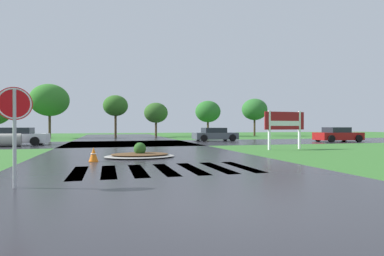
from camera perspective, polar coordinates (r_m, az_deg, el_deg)
ground_plane at (r=5.44m, az=5.31°, el=-15.41°), size 120.00×120.00×0.10m
asphalt_roadway at (r=15.09m, az=-8.12°, el=-5.06°), size 10.19×80.00×0.01m
asphalt_cross_road at (r=26.08m, az=-11.09°, el=-2.77°), size 90.00×9.17×0.01m
crosswalk_stripes at (r=10.36m, az=-4.84°, el=-7.55°), size 5.85×3.07×0.01m
stop_sign at (r=8.25m, az=-29.62°, el=2.34°), size 0.73×0.28×2.33m
estate_billboard at (r=19.87m, az=16.52°, el=0.91°), size 2.83×0.35×2.35m
median_island at (r=14.46m, az=-9.47°, el=-4.80°), size 3.17×2.26×0.68m
car_blue_compact at (r=31.35m, az=25.00°, el=-1.15°), size 4.14×2.39×1.31m
car_dark_suv at (r=26.78m, az=-29.37°, el=-1.42°), size 4.51×2.13×1.31m
car_silver_hatch at (r=29.95m, az=4.17°, el=-1.22°), size 4.14×2.16×1.26m
drainage_pipe_stack at (r=24.99m, az=-30.54°, el=-1.92°), size 1.75×1.10×0.91m
traffic_cone at (r=13.13m, az=-17.50°, el=-4.66°), size 0.38×0.38×0.59m
background_treeline at (r=40.85m, az=-12.73°, el=3.64°), size 37.11×6.13×6.35m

